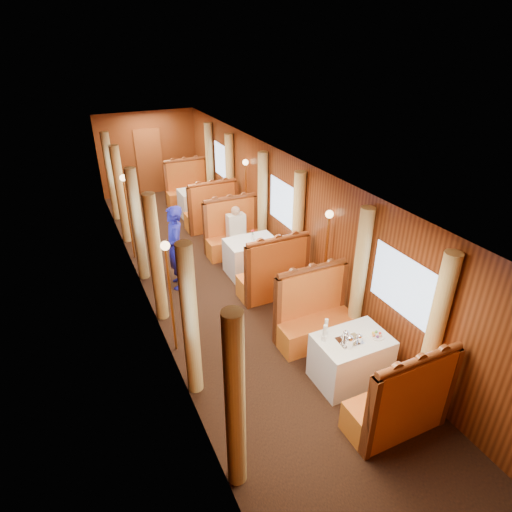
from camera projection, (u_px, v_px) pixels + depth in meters
floor at (219, 280)px, 8.93m from camera, size 3.00×12.00×0.01m
ceiling at (213, 162)px, 7.75m from camera, size 3.00×12.00×0.01m
wall_far at (149, 153)px, 13.14m from camera, size 3.00×0.01×2.50m
wall_near at (468, 490)px, 3.54m from camera, size 3.00×0.01×2.50m
wall_left at (139, 239)px, 7.78m from camera, size 0.01×12.00×2.50m
wall_right at (284, 212)px, 8.90m from camera, size 0.01×12.00×2.50m
doorway_far at (150, 162)px, 13.24m from camera, size 0.80×0.04×2.00m
table_near at (351, 359)px, 6.23m from camera, size 1.05×0.72×0.75m
banquette_near_fwd at (399, 405)px, 5.39m from camera, size 1.30×0.55×1.34m
banquette_near_aft at (314, 318)px, 7.02m from camera, size 1.30×0.55×1.34m
table_mid at (252, 257)px, 9.03m from camera, size 1.05×0.72×0.75m
banquette_mid_fwd at (273, 277)px, 8.20m from camera, size 1.30×0.55×1.34m
banquette_mid_aft at (233, 236)px, 9.82m from camera, size 1.30×0.55×1.34m
table_far at (199, 203)px, 11.83m from camera, size 1.05×0.72×0.75m
banquette_far_fwd at (212, 214)px, 11.00m from camera, size 1.30×0.55×1.34m
banquette_far_aft at (188, 190)px, 12.62m from camera, size 1.30×0.55×1.34m
tea_tray at (350, 341)px, 6.00m from camera, size 0.36×0.28×0.01m
teapot_left at (349, 343)px, 5.85m from camera, size 0.22×0.18×0.15m
teapot_right at (359, 340)px, 5.94m from camera, size 0.15×0.12×0.11m
teapot_back at (346, 336)px, 6.00m from camera, size 0.15×0.11×0.12m
fruit_plate at (377, 335)px, 6.09m from camera, size 0.22×0.22×0.05m
cup_inboard at (324, 335)px, 5.96m from camera, size 0.08×0.08×0.26m
cup_outboard at (326, 328)px, 6.09m from camera, size 0.08×0.08×0.26m
rose_vase_mid at (253, 233)px, 8.76m from camera, size 0.06×0.06×0.36m
rose_vase_far at (199, 184)px, 11.57m from camera, size 0.06×0.06×0.36m
window_left_near at (200, 343)px, 4.89m from camera, size 0.01×1.20×0.90m
curtain_left_near_a at (235, 405)px, 4.44m from camera, size 0.22×0.22×2.35m
curtain_left_near_b at (190, 322)px, 5.68m from camera, size 0.22×0.22×2.35m
window_right_near at (402, 285)px, 6.00m from camera, size 0.01×1.20×0.90m
curtain_right_near_a at (434, 334)px, 5.46m from camera, size 0.22×0.22×2.35m
curtain_right_near_b at (359, 277)px, 6.71m from camera, size 0.22×0.22×2.35m
window_left_mid at (138, 229)px, 7.69m from camera, size 0.01×1.20×0.90m
curtain_left_mid_a at (156, 260)px, 7.24m from camera, size 0.22×0.22×2.35m
curtain_left_mid_b at (138, 226)px, 8.49m from camera, size 0.22×0.22×2.35m
window_right_mid at (284, 204)px, 8.80m from camera, size 0.01×1.20×0.90m
curtain_right_mid_a at (298, 231)px, 8.27m from camera, size 0.22×0.22×2.35m
curtain_right_mid_b at (263, 204)px, 9.52m from camera, size 0.22×0.22×2.35m
window_left_far at (110, 175)px, 10.50m from camera, size 0.01×1.20×0.90m
curtain_left_far_a at (121, 195)px, 10.04m from camera, size 0.22×0.22×2.35m
curtain_left_far_b at (111, 177)px, 11.29m from camera, size 0.22×0.22×2.35m
window_right_far at (223, 161)px, 11.60m from camera, size 0.01×1.20×0.90m
curtain_right_far_a at (230, 180)px, 11.07m from camera, size 0.22×0.22×2.35m
curtain_right_far_b at (210, 165)px, 12.32m from camera, size 0.22×0.22×2.35m
sconce_left_fore at (168, 276)px, 6.35m from camera, size 0.14×0.14×1.95m
sconce_right_fore at (327, 241)px, 7.40m from camera, size 0.14×0.14×1.95m
sconce_left_aft at (126, 200)px, 9.16m from camera, size 0.14×0.14×1.95m
sconce_right_aft at (246, 183)px, 10.20m from camera, size 0.14×0.14×1.95m
steward at (175, 248)px, 8.33m from camera, size 0.49×0.68×1.71m
passenger at (236, 227)px, 9.50m from camera, size 0.40×0.44×0.76m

